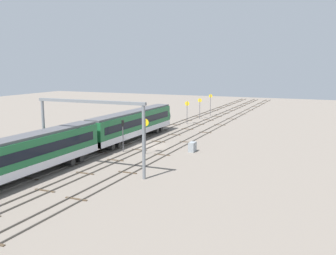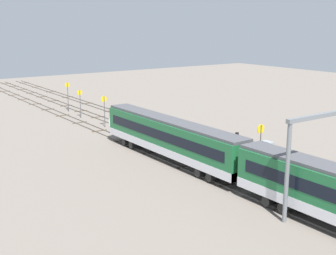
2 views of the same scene
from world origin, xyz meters
TOP-DOWN VIEW (x-y plane):
  - ground_plane at (0.00, 0.00)m, footprint 192.14×192.14m
  - track_near_foreground at (-0.00, -4.38)m, footprint 176.14×2.40m
  - track_second_near at (0.00, 0.00)m, footprint 176.14×2.40m
  - track_with_train at (0.00, 4.38)m, footprint 176.14×2.40m
  - overhead_gantry at (-16.11, -0.38)m, footprint 0.40×14.41m
  - speed_sign_near_foreground at (31.73, 2.53)m, footprint 0.14×0.90m
  - speed_sign_mid_trackside at (-5.22, -1.98)m, footprint 0.14×1.03m
  - speed_sign_far_trackside at (23.10, 2.43)m, footprint 0.14×0.96m
  - speed_sign_distant_end at (38.27, 1.97)m, footprint 0.14×0.85m
  - signal_light_trackside_departure at (-5.27, 1.63)m, footprint 0.31×0.32m
  - relay_cabinet at (-1.25, -7.59)m, footprint 1.46×0.83m

SIDE VIEW (x-z plane):
  - ground_plane at x=0.00m, z-range 0.00..0.00m
  - track_second_near at x=0.00m, z-range -0.01..0.15m
  - track_with_train at x=0.00m, z-range -0.01..0.15m
  - track_near_foreground at x=0.00m, z-range -0.01..0.15m
  - relay_cabinet at x=-1.25m, z-range 0.00..1.40m
  - signal_light_trackside_departure at x=-5.27m, z-range 0.71..5.35m
  - speed_sign_near_foreground at x=31.73m, z-range 0.72..5.51m
  - speed_sign_far_trackside at x=23.10m, z-range 0.78..5.65m
  - speed_sign_mid_trackside at x=-5.22m, z-range 0.84..5.86m
  - speed_sign_distant_end at x=38.27m, z-range 0.72..6.03m
  - overhead_gantry at x=-16.11m, z-range 1.90..10.43m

